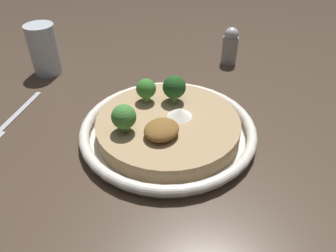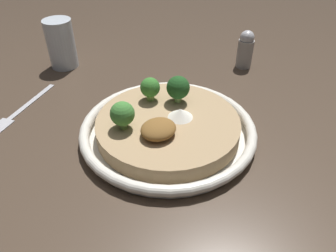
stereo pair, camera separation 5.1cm
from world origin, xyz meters
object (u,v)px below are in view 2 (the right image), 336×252
broccoli_left (178,88)px  pepper_shaker (245,49)px  drinking_glass (61,44)px  risotto_bowl (168,128)px  fork_utensil (15,114)px  broccoli_right (122,114)px  broccoli_front_left (150,88)px

broccoli_left → pepper_shaker: pepper_shaker is taller
broccoli_left → drinking_glass: bearing=-84.7°
risotto_bowl → drinking_glass: (-0.02, -0.35, 0.04)m
fork_utensil → pepper_shaker: 0.49m
risotto_bowl → fork_utensil: risotto_bowl is taller
broccoli_right → fork_utensil: bearing=-67.2°
broccoli_right → fork_utensil: broccoli_right is taller
risotto_bowl → fork_utensil: (0.15, -0.24, -0.01)m
broccoli_right → broccoli_front_left: bearing=-161.3°
risotto_bowl → broccoli_front_left: broccoli_front_left is taller
risotto_bowl → pepper_shaker: 0.31m
broccoli_left → pepper_shaker: bearing=-173.8°
broccoli_front_left → risotto_bowl: bearing=71.1°
broccoli_front_left → fork_utensil: broccoli_front_left is taller
broccoli_right → pepper_shaker: bearing=-177.2°
broccoli_left → broccoli_front_left: size_ratio=1.15×
risotto_bowl → broccoli_right: broccoli_right is taller
pepper_shaker → broccoli_left: bearing=6.2°
broccoli_front_left → drinking_glass: bearing=-89.8°
broccoli_left → fork_utensil: broccoli_left is taller
drinking_glass → fork_utensil: (0.17, 0.11, -0.05)m
drinking_glass → risotto_bowl: bearing=86.6°
risotto_bowl → broccoli_left: bearing=-153.6°
drinking_glass → broccoli_left: bearing=95.3°
broccoli_left → broccoli_front_left: (0.03, -0.04, -0.00)m
broccoli_front_left → fork_utensil: size_ratio=0.24×
fork_utensil → pepper_shaker: (-0.45, 0.19, 0.04)m
drinking_glass → broccoli_right: bearing=74.9°
fork_utensil → broccoli_front_left: bearing=109.5°
broccoli_right → drinking_glass: size_ratio=0.43×
drinking_glass → fork_utensil: size_ratio=0.60×
broccoli_left → drinking_glass: drinking_glass is taller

